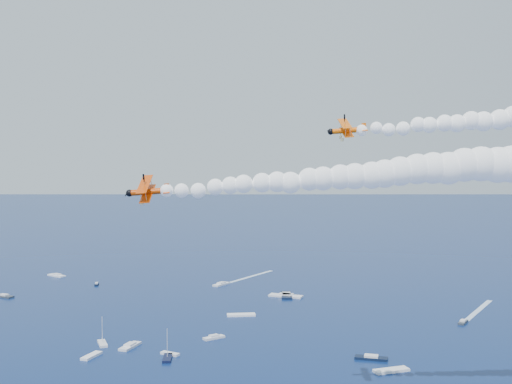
{
  "coord_description": "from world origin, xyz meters",
  "views": [
    {
      "loc": [
        8.92,
        -92.72,
        55.88
      ],
      "look_at": [
        3.95,
        20.87,
        49.93
      ],
      "focal_mm": 44.31,
      "sensor_mm": 36.0,
      "label": 1
    }
  ],
  "objects": [
    {
      "name": "boat_wakes",
      "position": [
        63.75,
        147.47,
        0.03
      ],
      "size": [
        151.76,
        132.31,
        0.04
      ],
      "color": "white",
      "rests_on": "ground"
    },
    {
      "name": "smoke_trail_trail",
      "position": [
        20.72,
        12.44,
        53.08
      ],
      "size": [
        69.18,
        11.65,
        11.81
      ],
      "primitive_type": null,
      "rotation": [
        0.0,
        0.0,
        3.18
      ],
      "color": "white"
    },
    {
      "name": "biplane_trail",
      "position": [
        -13.45,
        11.11,
        50.44
      ],
      "size": [
        8.15,
        9.78,
        7.94
      ],
      "primitive_type": null,
      "rotation": [
        -0.33,
        0.07,
        3.18
      ],
      "color": "#DE4104"
    },
    {
      "name": "biplane_lead",
      "position": [
        21.34,
        30.64,
        61.41
      ],
      "size": [
        8.25,
        9.79,
        7.74
      ],
      "primitive_type": null,
      "rotation": [
        -0.28,
        0.07,
        3.17
      ],
      "color": "#FF6205"
    },
    {
      "name": "spectator_boats",
      "position": [
        -7.01,
        110.75,
        0.35
      ],
      "size": [
        221.08,
        170.64,
        0.7
      ],
      "color": "#292E37",
      "rests_on": "ground"
    }
  ]
}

